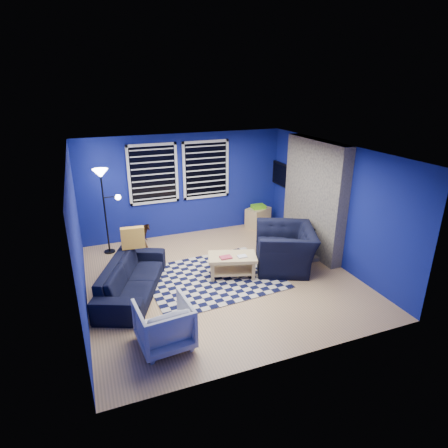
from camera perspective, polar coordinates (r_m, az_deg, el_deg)
name	(u,v)px	position (r m, az deg, el deg)	size (l,w,h in m)	color
floor	(221,278)	(7.47, -0.51, -8.16)	(5.00, 5.00, 0.00)	tan
ceiling	(220,151)	(6.62, -0.58, 11.09)	(5.00, 5.00, 0.00)	white
wall_back	(184,185)	(9.22, -6.05, 5.88)	(5.00, 5.00, 0.00)	navy
wall_left	(77,237)	(6.56, -21.46, -1.89)	(5.00, 5.00, 0.00)	navy
wall_right	(333,203)	(8.12, 16.24, 3.04)	(5.00, 5.00, 0.00)	navy
fireplace	(313,200)	(8.44, 13.43, 3.60)	(0.65, 2.00, 2.50)	gray
window_left	(153,174)	(8.94, -10.74, 7.47)	(1.17, 0.06, 1.42)	black
window_right	(206,170)	(9.25, -2.75, 8.26)	(1.17, 0.06, 1.42)	black
tv	(283,175)	(9.65, 9.00, 7.35)	(0.07, 1.00, 0.58)	black
rug	(213,278)	(7.45, -1.68, -8.17)	(2.50, 2.00, 0.02)	black
sofa	(132,278)	(7.02, -13.83, -8.01)	(0.83, 2.11, 0.62)	black
armchair_big	(285,248)	(7.80, 9.32, -3.61)	(1.14, 1.30, 0.85)	black
armchair_bent	(164,324)	(5.66, -9.10, -14.87)	(0.75, 0.77, 0.70)	gray
rocking_horse	(139,233)	(9.03, -12.82, -1.28)	(0.53, 0.24, 0.45)	#452616
coffee_table	(232,261)	(7.38, 1.25, -5.71)	(1.05, 0.79, 0.47)	tan
cabinet	(258,217)	(9.94, 5.21, 1.09)	(0.72, 0.62, 0.60)	tan
floor_lamp	(103,185)	(8.38, -17.98, 5.67)	(0.52, 0.32, 1.91)	black
throw_pillow	(133,238)	(7.37, -13.72, -2.05)	(0.44, 0.13, 0.42)	gold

